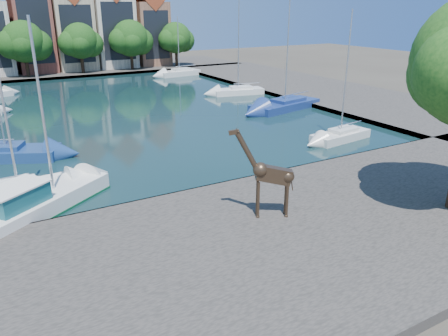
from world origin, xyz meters
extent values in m
plane|color=#38332B|center=(0.00, 0.00, 0.00)|extent=(160.00, 160.00, 0.00)
cube|color=black|center=(0.00, 24.00, 0.04)|extent=(38.00, 50.00, 0.08)
cube|color=#45403C|center=(0.00, -7.00, 0.25)|extent=(50.00, 14.00, 0.50)
cube|color=#45403C|center=(0.00, 56.00, 0.25)|extent=(60.00, 16.00, 0.50)
cube|color=#45403C|center=(25.00, 24.00, 0.25)|extent=(14.00, 52.00, 0.50)
cube|color=brown|center=(-4.00, 56.00, 7.00)|extent=(5.39, 9.00, 13.00)
cube|color=black|center=(-4.00, 51.52, 7.00)|extent=(4.40, 0.05, 9.75)
cube|color=tan|center=(2.00, 56.00, 6.25)|extent=(5.88, 9.00, 11.50)
cube|color=black|center=(2.00, 51.52, 6.25)|extent=(4.80, 0.05, 8.62)
cube|color=beige|center=(8.50, 56.00, 6.50)|extent=(6.37, 9.00, 12.00)
cube|color=black|center=(8.50, 51.52, 6.50)|extent=(5.20, 0.05, 9.00)
cube|color=#8A5A42|center=(15.00, 56.00, 5.75)|extent=(5.39, 9.00, 10.50)
cube|color=black|center=(15.00, 51.52, 5.75)|extent=(4.40, 0.05, 7.88)
cylinder|color=#332114|center=(-6.00, 50.50, 2.10)|extent=(0.50, 0.50, 3.20)
sphere|color=#153D11|center=(-6.00, 50.50, 5.50)|extent=(6.00, 6.00, 6.00)
sphere|color=#153D11|center=(-4.20, 50.80, 4.90)|extent=(4.50, 4.50, 4.50)
sphere|color=#153D11|center=(-7.65, 50.10, 5.20)|extent=(4.20, 4.20, 4.20)
cylinder|color=#332114|center=(2.00, 50.50, 2.10)|extent=(0.50, 0.50, 3.20)
sphere|color=#153D11|center=(2.00, 50.50, 5.32)|extent=(5.40, 5.40, 5.40)
sphere|color=#153D11|center=(3.62, 50.80, 4.78)|extent=(4.05, 4.05, 4.05)
sphere|color=#153D11|center=(0.51, 50.10, 5.05)|extent=(3.78, 3.78, 3.78)
cylinder|color=#332114|center=(10.00, 50.50, 2.10)|extent=(0.50, 0.50, 3.20)
sphere|color=#153D11|center=(10.00, 50.50, 5.44)|extent=(5.80, 5.80, 5.80)
sphere|color=#153D11|center=(11.74, 50.80, 4.86)|extent=(4.35, 4.35, 4.35)
sphere|color=#153D11|center=(8.40, 50.10, 5.15)|extent=(4.06, 4.06, 4.06)
cylinder|color=#332114|center=(18.00, 50.50, 2.10)|extent=(0.50, 0.50, 3.20)
sphere|color=#153D11|center=(18.00, 50.50, 5.26)|extent=(5.20, 5.20, 5.20)
sphere|color=#153D11|center=(19.56, 50.80, 4.74)|extent=(3.90, 3.90, 3.90)
sphere|color=#153D11|center=(16.57, 50.10, 5.00)|extent=(3.64, 3.64, 3.64)
cylinder|color=#3B2B1D|center=(-2.03, -4.94, 1.43)|extent=(0.14, 0.14, 1.86)
cylinder|color=#3B2B1D|center=(-1.85, -4.60, 1.43)|extent=(0.14, 0.14, 1.86)
cylinder|color=#3B2B1D|center=(-0.76, -5.59, 1.43)|extent=(0.14, 0.14, 1.86)
cylinder|color=#3B2B1D|center=(-0.59, -5.24, 1.43)|extent=(0.14, 0.14, 1.86)
cube|color=#3B2B1D|center=(-1.27, -5.11, 2.68)|extent=(1.83, 1.26, 1.09)
cylinder|color=#3B2B1D|center=(-2.44, -4.51, 3.89)|extent=(1.18, 0.78, 1.93)
cube|color=#3B2B1D|center=(-3.01, -4.22, 4.83)|extent=(0.53, 0.38, 0.29)
cube|color=silver|center=(-11.14, 2.00, 0.66)|extent=(8.00, 6.69, 1.17)
cube|color=#134B53|center=(-12.30, 1.16, 1.42)|extent=(3.38, 3.13, 1.08)
cylinder|color=#B2B2B7|center=(-10.36, 2.56, 5.46)|extent=(0.14, 0.14, 8.96)
cube|color=white|center=(-12.00, 4.00, 0.59)|extent=(6.93, 2.90, 1.03)
cube|color=white|center=(-12.00, 4.00, 0.94)|extent=(3.08, 1.89, 0.57)
cylinder|color=#B2B2B7|center=(-12.00, 4.00, 5.66)|extent=(0.14, 0.14, 9.55)
cube|color=navy|center=(-12.00, 12.28, 0.57)|extent=(7.45, 5.21, 0.98)
cube|color=navy|center=(-12.00, 12.28, 0.90)|extent=(3.53, 2.87, 0.55)
cube|color=silver|center=(12.00, 4.00, 0.51)|extent=(5.55, 2.50, 0.86)
cube|color=silver|center=(12.00, 4.00, 0.80)|extent=(2.48, 1.58, 0.48)
cylinder|color=#B2B2B7|center=(12.00, 4.00, 5.45)|extent=(0.11, 0.11, 9.40)
cube|color=navy|center=(15.00, 15.43, 0.58)|extent=(8.72, 4.62, 0.99)
cube|color=navy|center=(15.00, 15.43, 0.91)|extent=(3.98, 2.77, 0.55)
cylinder|color=#B2B2B7|center=(15.00, 15.43, 7.18)|extent=(0.13, 0.13, 12.66)
cube|color=silver|center=(15.00, 24.96, 0.53)|extent=(6.47, 3.37, 0.89)
cube|color=silver|center=(15.00, 24.96, 0.82)|extent=(2.95, 2.03, 0.49)
cylinder|color=#B2B2B7|center=(15.00, 24.96, 5.88)|extent=(0.12, 0.12, 10.21)
cube|color=silver|center=(15.00, 42.68, 0.58)|extent=(6.75, 3.00, 1.00)
cube|color=silver|center=(15.00, 42.68, 0.92)|extent=(3.02, 1.91, 0.56)
cylinder|color=#B2B2B7|center=(15.00, 42.68, 4.87)|extent=(0.13, 0.13, 8.02)
camera|label=1|loc=(-13.06, -21.01, 10.32)|focal=35.00mm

